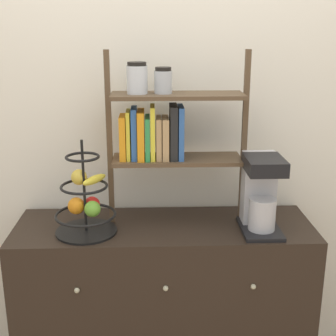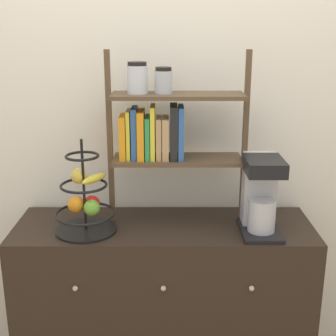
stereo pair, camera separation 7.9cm
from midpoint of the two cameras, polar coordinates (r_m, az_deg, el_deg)
wall_back at (r=2.34m, az=-1.69°, el=4.79°), size 7.00×0.05×2.60m
sideboard at (r=2.42m, az=-1.44°, el=-16.74°), size 1.39×0.47×0.90m
coffee_maker at (r=2.14m, az=10.18°, el=-2.87°), size 0.17×0.26×0.35m
fruit_stand at (r=2.12m, az=-11.09°, el=-4.25°), size 0.28×0.28×0.43m
shelf_hutch at (r=2.12m, az=-1.98°, el=5.09°), size 0.64×0.20×0.80m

